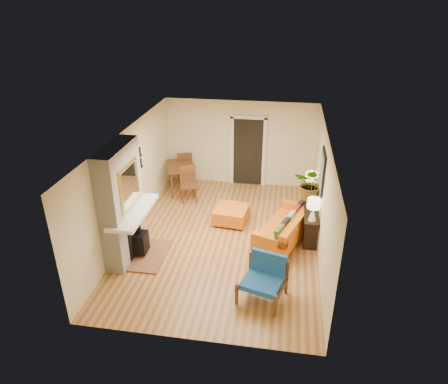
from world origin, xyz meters
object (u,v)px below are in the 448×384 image
(lamp_far, at_px, (311,180))
(lamp_near, at_px, (313,207))
(ottoman, at_px, (231,214))
(console_table, at_px, (310,210))
(sofa, at_px, (287,228))
(dining_table, at_px, (184,170))
(blue_chair, at_px, (265,276))
(houseplant, at_px, (312,184))

(lamp_far, bearing_deg, lamp_near, -90.00)
(lamp_far, bearing_deg, ottoman, -161.54)
(console_table, relative_size, lamp_near, 3.43)
(sofa, bearing_deg, lamp_far, 66.91)
(sofa, height_order, ottoman, sofa)
(dining_table, bearing_deg, lamp_far, -14.98)
(lamp_far, bearing_deg, console_table, -90.00)
(ottoman, distance_m, blue_chair, 2.88)
(dining_table, bearing_deg, sofa, -35.99)
(blue_chair, xyz_separation_m, console_table, (0.94, 2.57, 0.11))
(dining_table, bearing_deg, lamp_near, -34.09)
(console_table, bearing_deg, lamp_far, 90.00)
(blue_chair, relative_size, dining_table, 0.52)
(dining_table, relative_size, lamp_far, 3.56)
(lamp_far, height_order, houseplant, houseplant)
(console_table, bearing_deg, houseplant, 92.04)
(lamp_near, bearing_deg, blue_chair, -116.87)
(ottoman, bearing_deg, dining_table, 135.50)
(dining_table, distance_m, console_table, 4.04)
(ottoman, relative_size, console_table, 0.49)
(houseplant, bearing_deg, console_table, -87.96)
(lamp_near, bearing_deg, houseplant, 90.57)
(console_table, bearing_deg, dining_table, 154.44)
(sofa, distance_m, console_table, 0.78)
(ottoman, height_order, houseplant, houseplant)
(ottoman, height_order, lamp_far, lamp_far)
(console_table, relative_size, houseplant, 2.10)
(ottoman, xyz_separation_m, dining_table, (-1.66, 1.64, 0.43))
(console_table, bearing_deg, blue_chair, -110.01)
(console_table, bearing_deg, sofa, -136.95)
(dining_table, relative_size, console_table, 1.04)
(dining_table, height_order, console_table, dining_table)
(sofa, bearing_deg, ottoman, 156.78)
(dining_table, bearing_deg, blue_chair, -57.89)
(blue_chair, height_order, lamp_far, lamp_far)
(houseplant, bearing_deg, ottoman, -174.96)
(blue_chair, height_order, dining_table, dining_table)
(dining_table, distance_m, lamp_near, 4.42)
(ottoman, distance_m, houseplant, 2.18)
(lamp_near, bearing_deg, lamp_far, 90.00)
(ottoman, bearing_deg, houseplant, 5.04)
(console_table, xyz_separation_m, houseplant, (-0.01, 0.28, 0.59))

